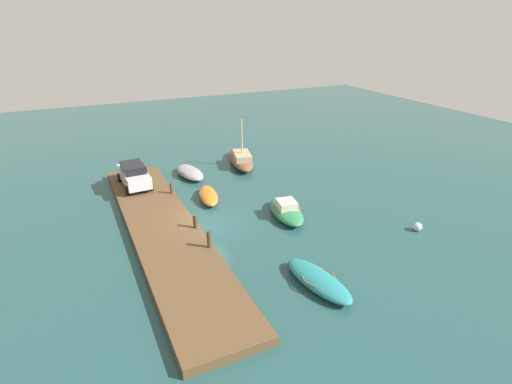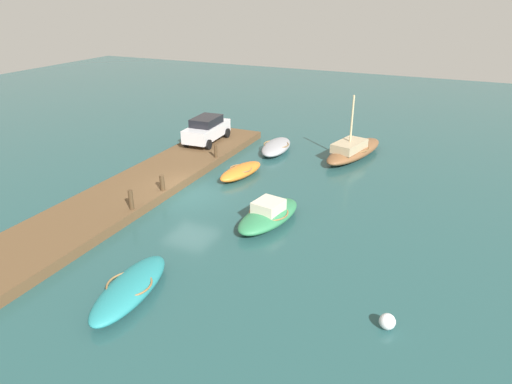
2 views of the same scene
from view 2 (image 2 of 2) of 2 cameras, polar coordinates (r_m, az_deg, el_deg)
The scene contains 12 objects.
ground_plane at distance 24.12m, azimuth -8.32°, elevation -0.37°, with size 84.00×84.00×0.00m, color #234C4C.
dock_platform at distance 25.48m, azimuth -13.39°, elevation 1.12°, with size 21.57×3.85×0.45m, color brown.
motorboat_green at distance 20.87m, azimuth 1.59°, elevation -2.82°, with size 4.39×2.41×1.11m.
rowboat_teal at distance 16.78m, azimuth -15.42°, elevation -11.45°, with size 4.43×2.06×0.64m.
rowboat_orange at distance 26.12m, azimuth -1.89°, elevation 2.60°, with size 3.62×1.84×0.65m.
sailboat_brown at distance 29.75m, azimuth 12.02°, elevation 5.14°, with size 6.40×3.25×4.08m.
rowboat_grey at distance 30.29m, azimuth 2.53°, elevation 5.65°, with size 3.99×1.98×0.68m.
mooring_post_west at distance 27.97m, azimuth -5.03°, elevation 5.09°, with size 0.18×0.18×0.78m, color #47331E.
mooring_post_mid_west at distance 23.63m, azimuth -11.59°, elevation 1.14°, with size 0.24×0.24×0.82m, color #47331E.
mooring_post_mid_east at distance 21.86m, azimuth -15.29°, elevation -0.95°, with size 0.21×0.21×0.96m, color #47331E.
parked_car at distance 30.88m, azimuth -6.15°, elevation 7.79°, with size 4.06×2.03×1.69m.
marker_buoy at distance 15.48m, azimuth 16.03°, elevation -15.23°, with size 0.52×0.52×0.52m, color silver.
Camera 2 is at (18.34, 12.24, 9.77)m, focal length 32.14 mm.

